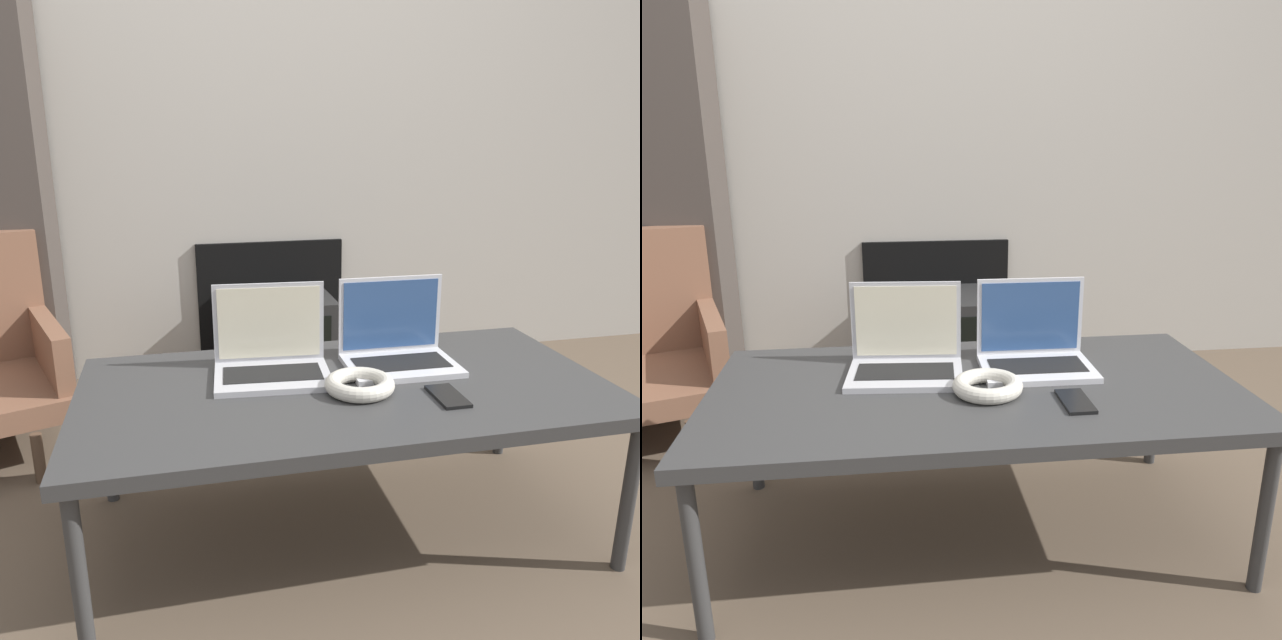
% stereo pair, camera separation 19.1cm
% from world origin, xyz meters
% --- Properties ---
extents(ground_plane, '(14.00, 14.00, 0.00)m').
position_xyz_m(ground_plane, '(0.00, 0.00, 0.00)').
color(ground_plane, brown).
extents(wall_back, '(7.00, 0.08, 2.60)m').
position_xyz_m(wall_back, '(0.00, 1.73, 1.29)').
color(wall_back, '#ADA89E').
rests_on(wall_back, ground_plane).
extents(table, '(1.39, 0.72, 0.45)m').
position_xyz_m(table, '(0.00, 0.31, 0.42)').
color(table, '#333333').
rests_on(table, ground_plane).
extents(laptop_left, '(0.33, 0.25, 0.24)m').
position_xyz_m(laptop_left, '(-0.18, 0.43, 0.51)').
color(laptop_left, '#B2B2B7').
rests_on(laptop_left, table).
extents(laptop_right, '(0.31, 0.23, 0.24)m').
position_xyz_m(laptop_right, '(0.18, 0.43, 0.51)').
color(laptop_right, silver).
rests_on(laptop_right, table).
extents(headphones, '(0.18, 0.18, 0.04)m').
position_xyz_m(headphones, '(0.02, 0.25, 0.47)').
color(headphones, beige).
rests_on(headphones, table).
extents(phone, '(0.07, 0.14, 0.01)m').
position_xyz_m(phone, '(0.23, 0.16, 0.46)').
color(phone, black).
rests_on(phone, table).
extents(tv, '(0.46, 0.43, 0.40)m').
position_xyz_m(tv, '(0.01, 1.47, 0.20)').
color(tv, black).
rests_on(tv, ground_plane).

